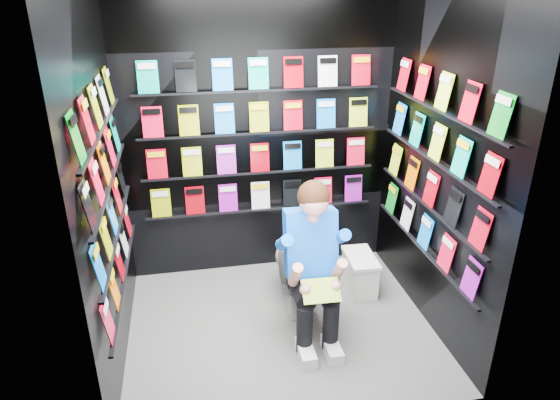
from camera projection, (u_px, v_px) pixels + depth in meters
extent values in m
plane|color=#585856|center=(281.00, 327.00, 4.04)|extent=(2.40, 2.40, 0.00)
cube|color=black|center=(259.00, 137.00, 4.41)|extent=(2.40, 0.04, 2.60)
cube|color=black|center=(317.00, 245.00, 2.62)|extent=(2.40, 0.04, 2.60)
cube|color=black|center=(103.00, 190.00, 3.31)|extent=(0.04, 2.00, 2.60)
cube|color=black|center=(438.00, 166.00, 3.73)|extent=(0.04, 2.00, 2.60)
imported|color=white|center=(298.00, 263.00, 4.24)|extent=(0.45, 0.77, 0.73)
cube|color=white|center=(360.00, 274.00, 4.48)|extent=(0.24, 0.42, 0.31)
cube|color=white|center=(361.00, 258.00, 4.41)|extent=(0.27, 0.44, 0.03)
cube|color=green|center=(321.00, 291.00, 3.50)|extent=(0.28, 0.17, 0.11)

